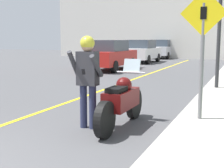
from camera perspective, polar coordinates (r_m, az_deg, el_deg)
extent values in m
cube|color=yellow|center=(9.72, -4.43, -2.05)|extent=(0.12, 36.00, 0.01)
cube|color=beige|center=(28.82, 16.00, 12.81)|extent=(28.00, 1.20, 8.40)
cylinder|color=black|center=(5.49, -1.33, -6.56)|extent=(0.14, 0.67, 0.67)
cylinder|color=black|center=(6.88, 4.07, -3.53)|extent=(0.14, 0.67, 0.67)
cube|color=#510C0C|center=(6.13, 1.69, -2.78)|extent=(0.40, 1.06, 0.36)
sphere|color=#510C0C|center=(6.22, 2.20, -0.20)|extent=(0.32, 0.32, 0.32)
cube|color=black|center=(5.87, 0.83, -1.09)|extent=(0.28, 0.48, 0.10)
cylinder|color=silver|center=(6.55, 3.43, 2.16)|extent=(0.62, 0.03, 0.03)
cube|color=silver|center=(6.60, 3.64, 3.25)|extent=(0.36, 0.12, 0.31)
cylinder|color=#282D4C|center=(6.15, -5.22, -4.09)|extent=(0.14, 0.14, 0.85)
cylinder|color=#282D4C|center=(6.06, -3.55, -4.26)|extent=(0.14, 0.14, 0.85)
cube|color=#333338|center=(5.99, -4.47, 2.85)|extent=(0.40, 0.22, 0.65)
cylinder|color=#333338|center=(6.01, -7.04, 3.77)|extent=(0.09, 0.39, 0.50)
cylinder|color=#333338|center=(5.76, -2.84, 3.31)|extent=(0.09, 0.45, 0.45)
sphere|color=tan|center=(5.96, -4.52, 6.98)|extent=(0.23, 0.23, 0.23)
sphere|color=gold|center=(5.96, -4.52, 7.49)|extent=(0.28, 0.28, 0.28)
cube|color=black|center=(5.72, -5.25, 2.26)|extent=(0.06, 0.05, 0.11)
cylinder|color=slate|center=(6.45, 16.09, 3.85)|extent=(0.08, 0.08, 2.29)
cube|color=yellow|center=(6.43, 16.41, 12.34)|extent=(0.91, 0.02, 0.91)
cube|color=black|center=(6.42, 16.40, 12.36)|extent=(0.12, 0.01, 0.24)
cylinder|color=#2D2D30|center=(10.88, 19.01, 9.52)|extent=(0.12, 0.12, 3.87)
cylinder|color=black|center=(19.12, -1.10, 3.98)|extent=(0.22, 0.64, 0.64)
cylinder|color=black|center=(18.50, 3.58, 3.82)|extent=(0.22, 0.64, 0.64)
cylinder|color=black|center=(16.80, -4.80, 3.36)|extent=(0.22, 0.64, 0.64)
cylinder|color=black|center=(16.08, 0.42, 3.17)|extent=(0.22, 0.64, 0.64)
cube|color=#B21E19|center=(17.57, -0.41, 4.84)|extent=(1.80, 4.20, 0.76)
cube|color=#38424C|center=(17.39, -0.64, 7.05)|extent=(1.58, 2.18, 0.60)
cylinder|color=black|center=(24.87, 4.66, 4.93)|extent=(0.22, 0.64, 0.64)
cylinder|color=black|center=(24.39, 8.35, 4.80)|extent=(0.22, 0.64, 0.64)
cylinder|color=black|center=(22.42, 2.50, 4.59)|extent=(0.22, 0.64, 0.64)
cylinder|color=black|center=(21.89, 6.57, 4.46)|extent=(0.22, 0.64, 0.64)
cube|color=white|center=(23.36, 5.56, 5.64)|extent=(1.80, 4.20, 0.76)
cube|color=#38424C|center=(23.18, 5.46, 7.30)|extent=(1.58, 2.18, 0.60)
cylinder|color=black|center=(30.48, 8.21, 5.47)|extent=(0.22, 0.64, 0.64)
cylinder|color=black|center=(30.08, 11.27, 5.36)|extent=(0.22, 0.64, 0.64)
cylinder|color=black|center=(27.97, 6.80, 5.26)|extent=(0.22, 0.64, 0.64)
cylinder|color=black|center=(27.55, 10.11, 5.15)|extent=(0.22, 0.64, 0.64)
cube|color=silver|center=(28.99, 9.13, 6.07)|extent=(1.80, 4.20, 0.76)
cube|color=#38424C|center=(28.81, 9.08, 7.41)|extent=(1.58, 2.18, 0.60)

